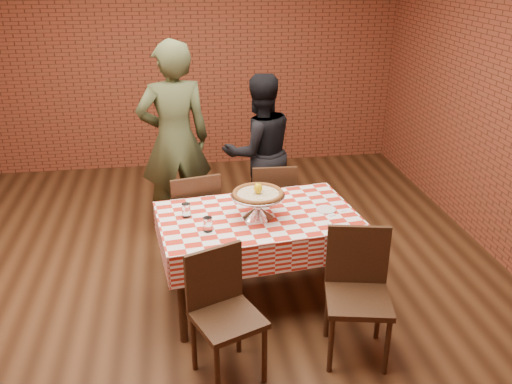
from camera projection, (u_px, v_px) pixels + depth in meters
ground at (196, 290)px, 4.52m from camera, size 6.00×6.00×0.00m
back_wall at (178, 53)px, 6.65m from camera, size 5.50×0.00×5.50m
table at (258, 259)px, 4.26m from camera, size 1.56×1.05×0.75m
tablecloth at (258, 230)px, 4.16m from camera, size 1.60×1.09×0.25m
pizza_stand at (258, 206)px, 4.04m from camera, size 0.45×0.45×0.18m
pizza at (258, 194)px, 4.00m from camera, size 0.42×0.42×0.03m
lemon at (258, 188)px, 3.98m from camera, size 0.07×0.07×0.08m
water_glass_left at (208, 224)px, 3.85m from camera, size 0.07×0.07×0.11m
water_glass_right at (186, 210)px, 4.06m from camera, size 0.07×0.07×0.11m
side_plate at (326, 210)px, 4.18m from camera, size 0.17×0.17×0.01m
sweetener_packet_a at (332, 215)px, 4.10m from camera, size 0.06×0.05×0.00m
sweetener_packet_b at (343, 210)px, 4.17m from camera, size 0.05×0.04×0.00m
condiment_caddy at (250, 192)px, 4.34m from camera, size 0.09×0.07×0.12m
chair_near_left at (228, 321)px, 3.44m from camera, size 0.52×0.52×0.88m
chair_near_right at (358, 300)px, 3.62m from camera, size 0.50×0.50×0.91m
chair_far_left at (192, 217)px, 4.76m from camera, size 0.50×0.50×0.90m
chair_far_right at (272, 204)px, 5.04m from camera, size 0.41×0.41×0.87m
diner_olive at (175, 140)px, 5.14m from camera, size 0.76×0.57×1.89m
diner_black at (259, 152)px, 5.36m from camera, size 0.87×0.74×1.55m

